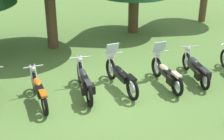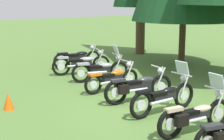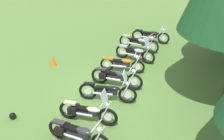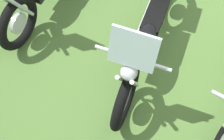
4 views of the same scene
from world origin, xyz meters
name	(u,v)px [view 3 (image 3 of 4)]	position (x,y,z in m)	size (l,w,h in m)	color
ground_plane	(111,93)	(0.00, 0.00, 0.00)	(80.00, 80.00, 0.00)	#547A38
motorcycle_0	(151,35)	(-6.18, 1.28, 0.46)	(0.73, 2.29, 1.01)	black
motorcycle_1	(139,43)	(-4.85, 0.70, 0.47)	(1.03, 2.32, 1.03)	black
motorcycle_2	(135,53)	(-3.39, 0.65, 0.47)	(0.95, 2.14, 1.38)	black
motorcycle_3	(123,64)	(-2.01, 0.19, 0.44)	(0.61, 2.18, 0.99)	black
motorcycle_4	(116,77)	(-0.57, 0.09, 0.47)	(0.80, 2.35, 1.03)	black
motorcycle_5	(108,91)	(0.66, -0.01, 0.47)	(0.75, 2.36, 1.38)	black
motorcycle_6	(87,111)	(2.14, -0.49, 0.45)	(0.70, 2.21, 1.37)	black
motorcycle_7	(77,133)	(3.33, -0.51, 0.44)	(0.95, 2.23, 0.99)	black
traffic_cone	(53,61)	(-2.16, -3.37, 0.24)	(0.32, 0.32, 0.48)	#EA590F
dropped_helmet	(13,116)	(2.44, -3.23, 0.13)	(0.25, 0.25, 0.25)	black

